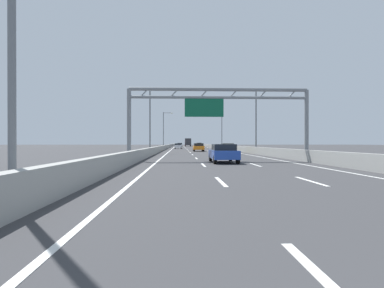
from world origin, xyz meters
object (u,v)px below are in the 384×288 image
at_px(streetlamp_right_far, 221,128).
at_px(silver_car, 180,145).
at_px(orange_car, 199,147).
at_px(box_truck, 188,142).
at_px(sign_gantry, 217,105).
at_px(streetlamp_left_mid, 152,116).
at_px(blue_car, 223,153).
at_px(yellow_car, 227,148).
at_px(streetlamp_right_mid, 254,116).
at_px(streetlamp_left_far, 164,128).
at_px(white_car, 178,146).
at_px(black_car, 199,145).

distance_m(streetlamp_right_far, silver_car, 35.02).
height_order(orange_car, box_truck, box_truck).
bearing_deg(sign_gantry, streetlamp_right_far, 81.99).
distance_m(streetlamp_left_mid, blue_car, 22.66).
bearing_deg(box_truck, silver_car, -103.49).
distance_m(yellow_car, box_truck, 83.80).
height_order(streetlamp_right_mid, streetlamp_left_far, same).
bearing_deg(white_car, orange_car, -81.02).
distance_m(blue_car, box_truck, 104.49).
bearing_deg(orange_car, silver_car, 93.14).
xyz_separation_m(sign_gantry, streetlamp_right_mid, (7.64, 17.70, 0.57)).
bearing_deg(streetlamp_left_mid, black_car, 80.49).
bearing_deg(box_truck, white_car, -94.28).
height_order(white_car, blue_car, blue_car).
relative_size(streetlamp_left_mid, streetlamp_left_far, 1.00).
xyz_separation_m(orange_car, yellow_car, (3.55, -9.83, -0.00)).
distance_m(orange_car, yellow_car, 10.45).
relative_size(streetlamp_right_mid, blue_car, 2.15).
bearing_deg(streetlamp_right_mid, blue_car, -109.78).
distance_m(streetlamp_left_far, white_car, 6.91).
bearing_deg(black_car, yellow_car, -90.00).
bearing_deg(white_car, streetlamp_left_mid, -96.31).
bearing_deg(yellow_car, orange_car, 109.85).
xyz_separation_m(orange_car, box_truck, (0.08, 73.89, 1.01)).
bearing_deg(yellow_car, blue_car, -99.54).
relative_size(white_car, black_car, 1.02).
distance_m(streetlamp_left_mid, white_car, 33.62).
distance_m(black_car, orange_car, 55.48).
bearing_deg(streetlamp_right_mid, box_truck, 95.12).
xyz_separation_m(streetlamp_right_far, orange_car, (-7.58, -26.90, -4.65)).
xyz_separation_m(white_car, box_truck, (3.78, 50.49, 1.05)).
xyz_separation_m(black_car, orange_car, (-3.55, -55.36, -0.02)).
height_order(streetlamp_left_far, blue_car, streetlamp_left_far).
bearing_deg(streetlamp_right_mid, yellow_car, -178.01).
relative_size(black_car, orange_car, 1.05).
bearing_deg(silver_car, sign_gantry, -87.88).
xyz_separation_m(streetlamp_left_mid, streetlamp_right_mid, (14.93, 0.00, 0.00)).
height_order(streetlamp_left_far, black_car, streetlamp_left_far).
height_order(sign_gantry, black_car, sign_gantry).
distance_m(sign_gantry, streetlamp_right_far, 54.83).
height_order(sign_gantry, streetlamp_left_far, streetlamp_left_far).
height_order(white_car, yellow_car, yellow_car).
xyz_separation_m(black_car, yellow_car, (0.00, -65.20, -0.02)).
bearing_deg(box_truck, streetlamp_left_far, -98.99).
bearing_deg(yellow_car, white_car, 102.30).
distance_m(silver_car, yellow_car, 70.03).
bearing_deg(blue_car, streetlamp_left_mid, 109.53).
height_order(white_car, orange_car, orange_car).
distance_m(streetlamp_right_mid, streetlamp_left_far, 39.52).
bearing_deg(black_car, blue_car, -92.32).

